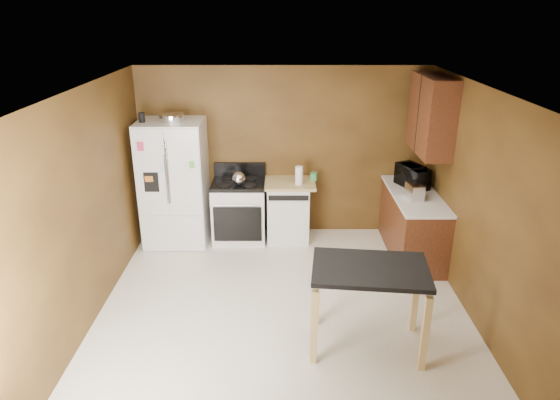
{
  "coord_description": "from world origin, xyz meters",
  "views": [
    {
      "loc": [
        -0.03,
        -4.86,
        3.27
      ],
      "look_at": [
        -0.04,
        0.85,
        1.04
      ],
      "focal_mm": 32.0,
      "sensor_mm": 36.0,
      "label": 1
    }
  ],
  "objects_px": {
    "kettle": "(239,179)",
    "island": "(370,280)",
    "roasting_pan": "(172,117)",
    "toaster": "(415,191)",
    "pen_cup": "(142,117)",
    "green_canister": "(314,176)",
    "dishwasher": "(288,210)",
    "gas_range": "(239,210)",
    "microwave": "(412,177)",
    "refrigerator": "(175,183)",
    "paper_towel": "(299,175)"
  },
  "relations": [
    {
      "from": "paper_towel",
      "to": "refrigerator",
      "type": "relative_size",
      "value": 0.14
    },
    {
      "from": "toaster",
      "to": "roasting_pan",
      "type": "bearing_deg",
      "value": 160.02
    },
    {
      "from": "microwave",
      "to": "island",
      "type": "relative_size",
      "value": 0.41
    },
    {
      "from": "green_canister",
      "to": "gas_range",
      "type": "xyz_separation_m",
      "value": [
        -1.09,
        -0.11,
        -0.48
      ]
    },
    {
      "from": "paper_towel",
      "to": "microwave",
      "type": "relative_size",
      "value": 0.53
    },
    {
      "from": "gas_range",
      "to": "island",
      "type": "relative_size",
      "value": 0.92
    },
    {
      "from": "refrigerator",
      "to": "paper_towel",
      "type": "bearing_deg",
      "value": -0.11
    },
    {
      "from": "green_canister",
      "to": "refrigerator",
      "type": "xyz_separation_m",
      "value": [
        -2.0,
        -0.17,
        -0.05
      ]
    },
    {
      "from": "toaster",
      "to": "dishwasher",
      "type": "distance_m",
      "value": 1.87
    },
    {
      "from": "green_canister",
      "to": "paper_towel",
      "type": "bearing_deg",
      "value": -141.67
    },
    {
      "from": "pen_cup",
      "to": "dishwasher",
      "type": "xyz_separation_m",
      "value": [
        1.98,
        0.16,
        -1.41
      ]
    },
    {
      "from": "kettle",
      "to": "island",
      "type": "bearing_deg",
      "value": -58.4
    },
    {
      "from": "roasting_pan",
      "to": "microwave",
      "type": "height_order",
      "value": "roasting_pan"
    },
    {
      "from": "toaster",
      "to": "refrigerator",
      "type": "relative_size",
      "value": 0.15
    },
    {
      "from": "pen_cup",
      "to": "paper_towel",
      "type": "xyz_separation_m",
      "value": [
        2.14,
        0.07,
        -0.84
      ]
    },
    {
      "from": "kettle",
      "to": "toaster",
      "type": "xyz_separation_m",
      "value": [
        2.35,
        -0.52,
        0.0
      ]
    },
    {
      "from": "toaster",
      "to": "gas_range",
      "type": "bearing_deg",
      "value": 155.51
    },
    {
      "from": "dishwasher",
      "to": "paper_towel",
      "type": "bearing_deg",
      "value": -30.19
    },
    {
      "from": "paper_towel",
      "to": "green_canister",
      "type": "height_order",
      "value": "paper_towel"
    },
    {
      "from": "roasting_pan",
      "to": "green_canister",
      "type": "distance_m",
      "value": 2.17
    },
    {
      "from": "dishwasher",
      "to": "microwave",
      "type": "bearing_deg",
      "value": -7.0
    },
    {
      "from": "island",
      "to": "dishwasher",
      "type": "bearing_deg",
      "value": 106.67
    },
    {
      "from": "microwave",
      "to": "gas_range",
      "type": "distance_m",
      "value": 2.53
    },
    {
      "from": "microwave",
      "to": "island",
      "type": "distance_m",
      "value": 2.55
    },
    {
      "from": "roasting_pan",
      "to": "green_canister",
      "type": "relative_size",
      "value": 3.13
    },
    {
      "from": "paper_towel",
      "to": "island",
      "type": "bearing_deg",
      "value": -76.05
    },
    {
      "from": "roasting_pan",
      "to": "kettle",
      "type": "height_order",
      "value": "roasting_pan"
    },
    {
      "from": "pen_cup",
      "to": "gas_range",
      "type": "xyz_separation_m",
      "value": [
        1.26,
        0.13,
        -1.4
      ]
    },
    {
      "from": "roasting_pan",
      "to": "refrigerator",
      "type": "height_order",
      "value": "roasting_pan"
    },
    {
      "from": "gas_range",
      "to": "dishwasher",
      "type": "bearing_deg",
      "value": 1.94
    },
    {
      "from": "microwave",
      "to": "gas_range",
      "type": "xyz_separation_m",
      "value": [
        -2.45,
        0.19,
        -0.57
      ]
    },
    {
      "from": "roasting_pan",
      "to": "refrigerator",
      "type": "relative_size",
      "value": 0.2
    },
    {
      "from": "gas_range",
      "to": "island",
      "type": "xyz_separation_m",
      "value": [
        1.48,
        -2.53,
        0.3
      ]
    },
    {
      "from": "roasting_pan",
      "to": "refrigerator",
      "type": "distance_m",
      "value": 0.95
    },
    {
      "from": "pen_cup",
      "to": "refrigerator",
      "type": "height_order",
      "value": "pen_cup"
    },
    {
      "from": "roasting_pan",
      "to": "toaster",
      "type": "xyz_separation_m",
      "value": [
        3.25,
        -0.64,
        -0.84
      ]
    },
    {
      "from": "pen_cup",
      "to": "microwave",
      "type": "bearing_deg",
      "value": -0.86
    },
    {
      "from": "roasting_pan",
      "to": "island",
      "type": "distance_m",
      "value": 3.61
    },
    {
      "from": "refrigerator",
      "to": "dishwasher",
      "type": "xyz_separation_m",
      "value": [
        1.63,
        0.08,
        -0.45
      ]
    },
    {
      "from": "pen_cup",
      "to": "green_canister",
      "type": "xyz_separation_m",
      "value": [
        2.36,
        0.24,
        -0.92
      ]
    },
    {
      "from": "roasting_pan",
      "to": "pen_cup",
      "type": "xyz_separation_m",
      "value": [
        -0.38,
        -0.11,
        0.02
      ]
    },
    {
      "from": "refrigerator",
      "to": "gas_range",
      "type": "xyz_separation_m",
      "value": [
        0.91,
        0.06,
        -0.44
      ]
    },
    {
      "from": "green_canister",
      "to": "island",
      "type": "relative_size",
      "value": 0.09
    },
    {
      "from": "paper_towel",
      "to": "gas_range",
      "type": "relative_size",
      "value": 0.24
    },
    {
      "from": "roasting_pan",
      "to": "refrigerator",
      "type": "bearing_deg",
      "value": -128.02
    },
    {
      "from": "microwave",
      "to": "green_canister",
      "type": "bearing_deg",
      "value": 53.68
    },
    {
      "from": "green_canister",
      "to": "dishwasher",
      "type": "bearing_deg",
      "value": -167.06
    },
    {
      "from": "dishwasher",
      "to": "island",
      "type": "xyz_separation_m",
      "value": [
        0.76,
        -2.55,
        0.31
      ]
    },
    {
      "from": "dishwasher",
      "to": "island",
      "type": "height_order",
      "value": "island"
    },
    {
      "from": "green_canister",
      "to": "kettle",
      "type": "bearing_deg",
      "value": -166.55
    }
  ]
}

